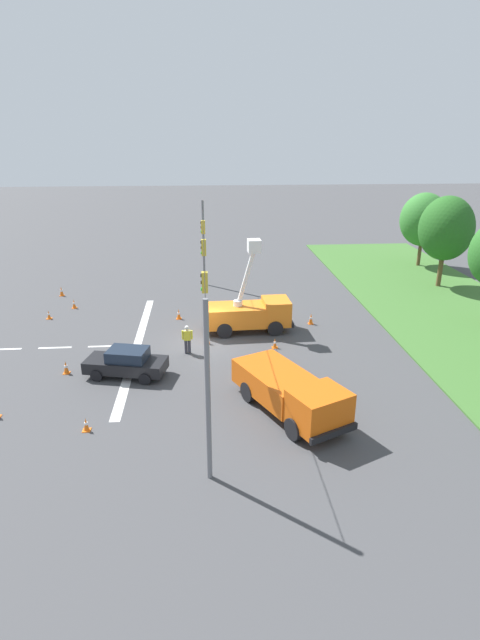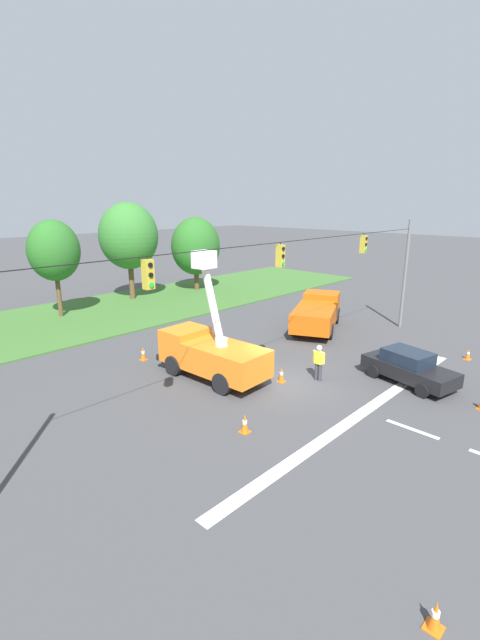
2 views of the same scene
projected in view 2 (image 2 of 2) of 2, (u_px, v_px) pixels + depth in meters
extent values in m
plane|color=#424244|center=(281.00, 382.00, 20.32)|extent=(200.00, 200.00, 0.00)
cube|color=#3D6B2D|center=(95.00, 314.00, 32.33)|extent=(56.00, 12.00, 0.10)
cube|color=silver|center=(364.00, 412.00, 17.45)|extent=(17.60, 0.50, 0.01)
cube|color=silver|center=(412.00, 429.00, 16.12)|extent=(0.20, 2.00, 0.01)
cylinder|color=slate|center=(405.00, 275.00, 28.39)|extent=(0.20, 0.20, 7.20)
cylinder|color=black|center=(285.00, 242.00, 18.56)|extent=(26.00, 0.03, 0.03)
cylinder|color=black|center=(147.00, 258.00, 13.63)|extent=(0.02, 0.02, 0.10)
cube|color=gold|center=(148.00, 274.00, 13.77)|extent=(0.32, 0.28, 0.96)
cylinder|color=black|center=(150.00, 265.00, 13.57)|extent=(0.16, 0.05, 0.16)
cylinder|color=black|center=(151.00, 275.00, 13.66)|extent=(0.16, 0.05, 0.16)
cylinder|color=green|center=(151.00, 285.00, 13.75)|extent=(0.16, 0.05, 0.16)
cylinder|color=black|center=(281.00, 243.00, 18.35)|extent=(0.02, 0.02, 0.10)
cube|color=gold|center=(280.00, 256.00, 18.49)|extent=(0.32, 0.28, 0.96)
cylinder|color=black|center=(283.00, 249.00, 18.30)|extent=(0.16, 0.05, 0.16)
cylinder|color=black|center=(283.00, 256.00, 18.39)|extent=(0.16, 0.05, 0.16)
cylinder|color=green|center=(283.00, 264.00, 18.47)|extent=(0.16, 0.05, 0.16)
cylinder|color=black|center=(364.00, 234.00, 23.43)|extent=(0.02, 0.02, 0.10)
cube|color=gold|center=(363.00, 244.00, 23.57)|extent=(0.32, 0.28, 0.96)
cylinder|color=black|center=(367.00, 238.00, 23.38)|extent=(0.16, 0.05, 0.16)
cylinder|color=black|center=(366.00, 244.00, 23.47)|extent=(0.16, 0.05, 0.16)
cylinder|color=green|center=(366.00, 250.00, 23.55)|extent=(0.16, 0.05, 0.16)
cylinder|color=brown|center=(59.00, 295.00, 31.29)|extent=(0.33, 0.33, 3.38)
ellipsoid|color=#286623|center=(54.00, 251.00, 30.43)|extent=(3.65, 3.41, 4.35)
cylinder|color=brown|center=(132.00, 280.00, 37.07)|extent=(0.45, 0.45, 3.39)
ellipsoid|color=#33752D|center=(129.00, 236.00, 36.06)|extent=(4.95, 4.91, 5.57)
cylinder|color=brown|center=(197.00, 279.00, 41.15)|extent=(0.46, 0.46, 2.20)
ellipsoid|color=#286623|center=(196.00, 246.00, 40.31)|extent=(4.77, 4.34, 5.37)
cube|color=orange|center=(226.00, 360.00, 19.95)|extent=(2.40, 4.05, 1.30)
cube|color=orange|center=(185.00, 344.00, 21.71)|extent=(2.21, 1.79, 1.63)
cube|color=#1E2838|center=(178.00, 336.00, 22.01)|extent=(1.90, 0.18, 0.73)
cube|color=black|center=(174.00, 352.00, 22.48)|extent=(2.24, 0.26, 0.30)
cylinder|color=black|center=(173.00, 365.00, 21.04)|extent=(0.32, 1.01, 1.00)
cylinder|color=black|center=(203.00, 355.00, 22.52)|extent=(0.32, 1.01, 1.00)
cylinder|color=black|center=(222.00, 384.00, 18.94)|extent=(0.32, 1.01, 1.00)
cylinder|color=black|center=(251.00, 370.00, 20.42)|extent=(0.32, 1.01, 1.00)
cylinder|color=silver|center=(221.00, 342.00, 19.91)|extent=(0.60, 0.60, 0.36)
cube|color=white|center=(213.00, 306.00, 19.80)|extent=(0.30, 1.28, 3.74)
cube|color=white|center=(204.00, 259.00, 19.57)|extent=(0.93, 0.84, 0.80)
cube|color=#D6560F|center=(314.00, 317.00, 27.51)|extent=(5.15, 4.19, 1.21)
cube|color=#D6560F|center=(321.00, 303.00, 30.42)|extent=(2.78, 2.97, 1.60)
cube|color=#1E2838|center=(323.00, 298.00, 30.97)|extent=(1.00, 1.93, 0.72)
cube|color=black|center=(323.00, 309.00, 31.56)|extent=(1.22, 2.29, 0.30)
cylinder|color=black|center=(305.00, 314.00, 30.74)|extent=(1.02, 0.69, 1.00)
cylinder|color=black|center=(337.00, 316.00, 30.06)|extent=(1.02, 0.69, 1.00)
cylinder|color=black|center=(294.00, 328.00, 27.27)|extent=(1.02, 0.69, 1.00)
cylinder|color=black|center=(330.00, 331.00, 26.59)|extent=(1.02, 0.69, 1.00)
cube|color=black|center=(409.00, 370.00, 20.09)|extent=(2.66, 4.58, 0.64)
cube|color=#192333|center=(408.00, 357.00, 20.04)|extent=(1.91, 2.34, 0.60)
cylinder|color=black|center=(445.00, 382.00, 19.56)|extent=(0.34, 0.67, 0.64)
cylinder|color=black|center=(422.00, 391.00, 18.64)|extent=(0.34, 0.67, 0.64)
cylinder|color=black|center=(396.00, 364.00, 21.70)|extent=(0.34, 0.67, 0.64)
cylinder|color=black|center=(373.00, 371.00, 20.79)|extent=(0.34, 0.67, 0.64)
cylinder|color=#383842|center=(320.00, 372.00, 20.38)|extent=(0.18, 0.18, 0.85)
cylinder|color=#383842|center=(316.00, 371.00, 20.51)|extent=(0.18, 0.18, 0.85)
cube|color=yellow|center=(319.00, 358.00, 20.25)|extent=(0.24, 0.40, 0.60)
cube|color=silver|center=(319.00, 358.00, 20.25)|extent=(0.08, 0.42, 0.62)
cylinder|color=yellow|center=(324.00, 358.00, 20.06)|extent=(0.11, 0.11, 0.55)
cylinder|color=yellow|center=(314.00, 356.00, 20.42)|extent=(0.11, 0.11, 0.55)
sphere|color=tan|center=(319.00, 349.00, 20.14)|extent=(0.22, 0.22, 0.22)
sphere|color=white|center=(319.00, 348.00, 20.12)|extent=(0.26, 0.26, 0.26)
cube|color=orange|center=(433.00, 628.00, 8.58)|extent=(0.36, 0.36, 0.03)
cone|color=orange|center=(436.00, 615.00, 8.49)|extent=(0.26, 0.26, 0.66)
cylinder|color=white|center=(436.00, 613.00, 8.48)|extent=(0.16, 0.16, 0.12)
cube|color=orange|center=(281.00, 381.00, 20.36)|extent=(0.36, 0.36, 0.03)
cone|color=orange|center=(281.00, 374.00, 20.26)|extent=(0.28, 0.28, 0.71)
cylinder|color=white|center=(281.00, 374.00, 20.25)|extent=(0.18, 0.18, 0.13)
cube|color=orange|center=(245.00, 432.00, 15.91)|extent=(0.36, 0.36, 0.03)
cone|color=orange|center=(245.00, 423.00, 15.81)|extent=(0.28, 0.28, 0.71)
cylinder|color=white|center=(245.00, 422.00, 15.80)|extent=(0.18, 0.18, 0.13)
cube|color=orange|center=(234.00, 355.00, 23.82)|extent=(0.36, 0.36, 0.03)
cone|color=orange|center=(234.00, 350.00, 23.74)|extent=(0.24, 0.24, 0.60)
cylinder|color=white|center=(234.00, 350.00, 23.73)|extent=(0.15, 0.15, 0.11)
cube|color=orange|center=(467.00, 359.00, 23.24)|extent=(0.36, 0.36, 0.03)
cone|color=orange|center=(468.00, 354.00, 23.16)|extent=(0.24, 0.24, 0.60)
cylinder|color=white|center=(468.00, 353.00, 23.15)|extent=(0.15, 0.15, 0.11)
cube|color=orange|center=(144.00, 360.00, 23.17)|extent=(0.36, 0.36, 0.03)
cone|color=orange|center=(143.00, 353.00, 23.07)|extent=(0.29, 0.29, 0.74)
cylinder|color=white|center=(143.00, 352.00, 23.06)|extent=(0.18, 0.18, 0.13)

